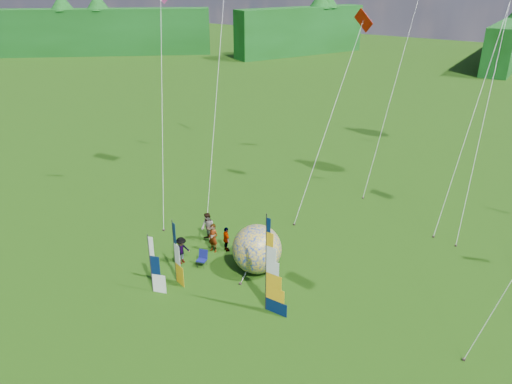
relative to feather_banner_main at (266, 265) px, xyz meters
The scene contains 17 objects.
ground 3.75m from the feather_banner_main, 97.55° to the right, with size 220.00×220.00×0.00m, color #1B480D.
treeline_ring 3.13m from the feather_banner_main, 97.55° to the right, with size 210.00×210.00×8.00m, color #12561A, non-canonical shape.
feather_banner_main is the anchor object (origin of this frame).
side_banner_left 5.35m from the feather_banner_main, behind, with size 0.99×0.10×3.56m, color gold, non-canonical shape.
side_banner_far 6.05m from the feather_banner_main, 161.64° to the right, with size 0.96×0.10×3.24m, color white, non-canonical shape.
bol_inflatable 3.67m from the feather_banner_main, 129.59° to the left, with size 2.71×2.71×2.71m, color navy.
spectator_a 6.45m from the feather_banner_main, 151.00° to the left, with size 0.65×0.42×1.77m, color #66594C.
spectator_b 7.69m from the feather_banner_main, 149.52° to the left, with size 0.90×0.44×1.86m, color #66594C.
spectator_c 6.51m from the feather_banner_main, behind, with size 1.05×0.39×1.63m, color #66594C.
spectator_d 6.22m from the feather_banner_main, 144.35° to the left, with size 0.90×0.37×1.54m, color #66594C.
camp_chair 5.58m from the feather_banner_main, 164.94° to the left, with size 0.55×0.55×0.95m, color #0C104A, non-canonical shape.
kite_whale 18.86m from the feather_banner_main, 70.31° to the left, with size 4.66×14.64×17.40m, color black, non-canonical shape.
kite_rainbow_delta 15.55m from the feather_banner_main, 135.35° to the left, with size 7.88×12.05×17.40m, color red, non-canonical shape.
small_kite_red 13.46m from the feather_banner_main, 102.58° to the left, with size 3.19×10.81×13.42m, color red, non-canonical shape.
small_kite_orange 17.60m from the feather_banner_main, 70.45° to the left, with size 3.16×10.11×16.61m, color orange, non-canonical shape.
small_kite_pink 13.74m from the feather_banner_main, 152.86° to the left, with size 5.93×7.56×15.13m, color #EA3C9F, non-canonical shape.
small_kite_green 21.00m from the feather_banner_main, 91.54° to the left, with size 3.10×12.24×20.39m, color green, non-canonical shape.
Camera 1 is at (10.71, -14.30, 15.31)m, focal length 35.00 mm.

